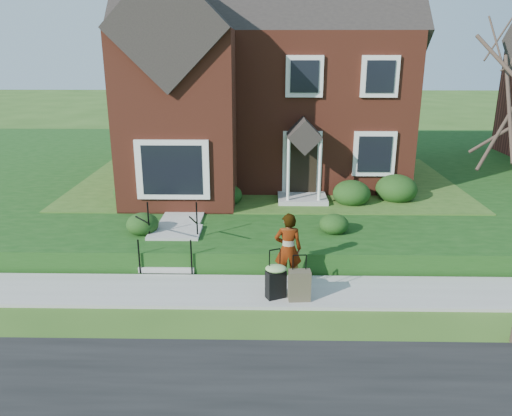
{
  "coord_description": "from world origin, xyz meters",
  "views": [
    {
      "loc": [
        -0.03,
        -10.48,
        5.44
      ],
      "look_at": [
        -0.27,
        2.0,
        1.45
      ],
      "focal_mm": 35.0,
      "sensor_mm": 36.0,
      "label": 1
    }
  ],
  "objects_px": {
    "suitcase_black": "(276,279)",
    "suitcase_olive": "(299,285)",
    "front_steps": "(172,244)",
    "woman": "(288,249)"
  },
  "relations": [
    {
      "from": "woman",
      "to": "suitcase_olive",
      "type": "height_order",
      "value": "woman"
    },
    {
      "from": "front_steps",
      "to": "suitcase_black",
      "type": "xyz_separation_m",
      "value": [
        2.72,
        -2.2,
        0.05
      ]
    },
    {
      "from": "front_steps",
      "to": "suitcase_olive",
      "type": "xyz_separation_m",
      "value": [
        3.24,
        -2.3,
        -0.04
      ]
    },
    {
      "from": "front_steps",
      "to": "woman",
      "type": "height_order",
      "value": "woman"
    },
    {
      "from": "front_steps",
      "to": "suitcase_black",
      "type": "bearing_deg",
      "value": -38.97
    },
    {
      "from": "front_steps",
      "to": "woman",
      "type": "xyz_separation_m",
      "value": [
        3.01,
        -1.48,
        0.49
      ]
    },
    {
      "from": "woman",
      "to": "suitcase_black",
      "type": "bearing_deg",
      "value": 67.72
    },
    {
      "from": "suitcase_black",
      "to": "suitcase_olive",
      "type": "xyz_separation_m",
      "value": [
        0.52,
        -0.1,
        -0.09
      ]
    },
    {
      "from": "suitcase_black",
      "to": "suitcase_olive",
      "type": "distance_m",
      "value": 0.54
    },
    {
      "from": "suitcase_black",
      "to": "front_steps",
      "type": "bearing_deg",
      "value": 116.03
    }
  ]
}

